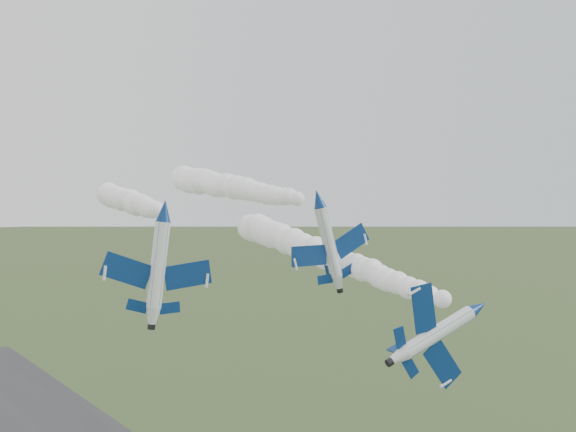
% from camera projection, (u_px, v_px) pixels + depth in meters
% --- Properties ---
extents(jet_lead, '(5.00, 11.54, 8.87)m').
position_uv_depth(jet_lead, '(479.00, 308.00, 57.74)').
color(jet_lead, white).
extents(smoke_trail_jet_lead, '(18.11, 61.90, 4.75)m').
position_uv_depth(smoke_trail_jet_lead, '(317.00, 252.00, 88.98)').
color(smoke_trail_jet_lead, white).
extents(jet_pair_left, '(10.96, 12.79, 3.28)m').
position_uv_depth(jet_pair_left, '(165.00, 210.00, 64.00)').
color(jet_pair_left, white).
extents(smoke_trail_jet_pair_left, '(26.72, 71.74, 4.46)m').
position_uv_depth(smoke_trail_jet_pair_left, '(124.00, 200.00, 102.06)').
color(smoke_trail_jet_pair_left, white).
extents(jet_pair_right, '(10.42, 12.69, 3.89)m').
position_uv_depth(jet_pair_right, '(319.00, 198.00, 74.63)').
color(jet_pair_right, white).
extents(smoke_trail_jet_pair_right, '(16.57, 59.70, 5.01)m').
position_uv_depth(smoke_trail_jet_pair_right, '(227.00, 186.00, 104.78)').
color(smoke_trail_jet_pair_right, white).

